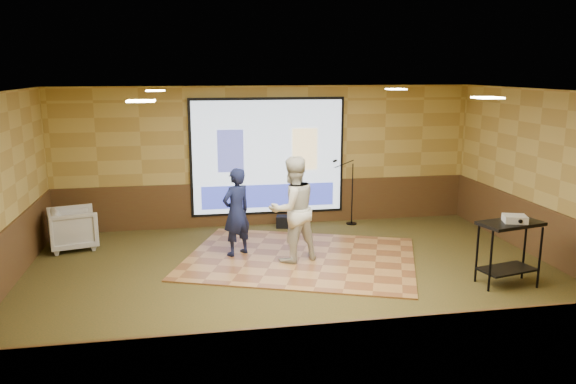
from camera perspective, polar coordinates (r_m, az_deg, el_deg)
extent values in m
plane|color=#313B1B|center=(9.13, 1.13, -9.04)|extent=(9.00, 9.00, 0.00)
cube|color=tan|center=(12.09, -2.09, 3.63)|extent=(9.00, 0.04, 3.00)
cube|color=tan|center=(5.44, 8.50, -7.48)|extent=(9.00, 0.04, 3.00)
cube|color=tan|center=(10.54, 25.93, 1.09)|extent=(0.04, 7.00, 3.00)
cube|color=silver|center=(8.51, 1.22, 10.11)|extent=(9.00, 7.00, 0.04)
cube|color=#51301B|center=(12.27, -2.04, -1.11)|extent=(9.00, 0.04, 0.95)
cube|color=#51301B|center=(5.88, 8.11, -16.85)|extent=(9.00, 0.04, 0.95)
cube|color=#51301B|center=(10.75, 25.33, -4.28)|extent=(0.04, 7.00, 0.95)
cube|color=black|center=(12.05, -2.06, 3.60)|extent=(3.32, 0.03, 2.52)
cube|color=silver|center=(12.02, -2.04, 3.58)|extent=(3.20, 0.02, 2.40)
cube|color=#3F448B|center=(11.89, -5.86, 4.16)|extent=(0.55, 0.01, 0.90)
cube|color=#E9CB87|center=(12.12, 1.72, 4.37)|extent=(0.55, 0.01, 0.90)
cube|color=#2D3AAC|center=(12.16, -2.00, -0.39)|extent=(2.88, 0.01, 0.50)
cube|color=#FFECBF|center=(10.16, -13.33, 9.99)|extent=(0.32, 0.32, 0.02)
cube|color=#FFECBF|center=(10.86, 10.92, 10.23)|extent=(0.32, 0.32, 0.02)
cube|color=#FFECBF|center=(6.87, -14.71, 8.93)|extent=(0.32, 0.32, 0.02)
cube|color=#FFECBF|center=(7.87, 19.61, 9.01)|extent=(0.32, 0.32, 0.02)
cube|color=#AB753E|center=(10.16, 1.27, -6.72)|extent=(4.83, 4.27, 0.03)
imported|color=#151B42|center=(10.12, -5.26, -2.03)|extent=(0.70, 0.64, 1.60)
imported|color=silver|center=(9.74, 0.48, -1.76)|extent=(1.09, 0.97, 1.86)
cylinder|color=black|center=(9.11, 19.90, -6.61)|extent=(0.04, 0.04, 0.98)
cylinder|color=black|center=(9.54, 24.21, -6.12)|extent=(0.04, 0.04, 0.98)
cylinder|color=black|center=(9.44, 18.66, -5.84)|extent=(0.04, 0.04, 0.98)
cylinder|color=black|center=(9.86, 22.88, -5.41)|extent=(0.04, 0.04, 0.98)
cube|color=black|center=(9.34, 21.69, -2.99)|extent=(0.98, 0.51, 0.05)
cube|color=black|center=(9.55, 21.34, -7.31)|extent=(0.87, 0.46, 0.03)
cube|color=silver|center=(9.31, 22.05, -2.53)|extent=(0.40, 0.37, 0.11)
cylinder|color=black|center=(12.46, 6.46, -3.19)|extent=(0.23, 0.23, 0.02)
cylinder|color=black|center=(12.30, 6.54, -0.21)|extent=(0.02, 0.02, 1.34)
cylinder|color=black|center=(12.12, 5.72, 2.85)|extent=(0.43, 0.02, 0.17)
cylinder|color=black|center=(12.05, 4.78, 3.17)|extent=(0.10, 0.05, 0.08)
imported|color=gray|center=(11.38, -20.98, -3.48)|extent=(1.04, 1.03, 0.78)
cube|color=black|center=(12.09, -0.21, -3.03)|extent=(0.46, 0.36, 0.25)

